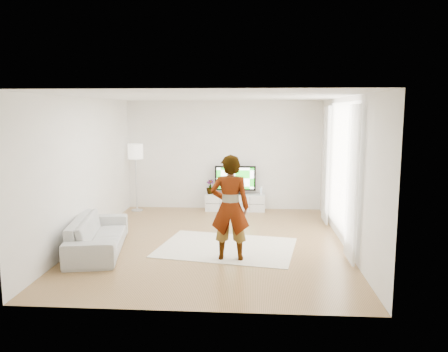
# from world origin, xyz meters

# --- Properties ---
(floor) EXTENTS (6.00, 6.00, 0.00)m
(floor) POSITION_xyz_m (0.00, 0.00, 0.00)
(floor) COLOR #A77B4B
(floor) RESTS_ON ground
(ceiling) EXTENTS (6.00, 6.00, 0.00)m
(ceiling) POSITION_xyz_m (0.00, 0.00, 2.80)
(ceiling) COLOR white
(ceiling) RESTS_ON wall_back
(wall_left) EXTENTS (0.02, 6.00, 2.80)m
(wall_left) POSITION_xyz_m (-2.50, 0.00, 1.40)
(wall_left) COLOR white
(wall_left) RESTS_ON floor
(wall_right) EXTENTS (0.02, 6.00, 2.80)m
(wall_right) POSITION_xyz_m (2.50, 0.00, 1.40)
(wall_right) COLOR white
(wall_right) RESTS_ON floor
(wall_back) EXTENTS (5.00, 0.02, 2.80)m
(wall_back) POSITION_xyz_m (0.00, 3.00, 1.40)
(wall_back) COLOR white
(wall_back) RESTS_ON floor
(wall_front) EXTENTS (5.00, 0.02, 2.80)m
(wall_front) POSITION_xyz_m (0.00, -3.00, 1.40)
(wall_front) COLOR white
(wall_front) RESTS_ON floor
(window) EXTENTS (0.01, 2.60, 2.50)m
(window) POSITION_xyz_m (2.48, 0.30, 1.45)
(window) COLOR white
(window) RESTS_ON wall_right
(curtain_near) EXTENTS (0.04, 0.70, 2.60)m
(curtain_near) POSITION_xyz_m (2.40, -1.00, 1.35)
(curtain_near) COLOR white
(curtain_near) RESTS_ON floor
(curtain_far) EXTENTS (0.04, 0.70, 2.60)m
(curtain_far) POSITION_xyz_m (2.40, 1.60, 1.35)
(curtain_far) COLOR white
(curtain_far) RESTS_ON floor
(media_console) EXTENTS (1.51, 0.43, 0.43)m
(media_console) POSITION_xyz_m (0.32, 2.76, 0.21)
(media_console) COLOR silver
(media_console) RESTS_ON floor
(television) EXTENTS (1.04, 0.20, 0.73)m
(television) POSITION_xyz_m (0.32, 2.79, 0.82)
(television) COLOR black
(television) RESTS_ON media_console
(game_console) EXTENTS (0.05, 0.16, 0.22)m
(game_console) POSITION_xyz_m (0.98, 2.76, 0.53)
(game_console) COLOR white
(game_console) RESTS_ON media_console
(potted_plant) EXTENTS (0.25, 0.25, 0.37)m
(potted_plant) POSITION_xyz_m (-0.33, 2.77, 0.61)
(potted_plant) COLOR #3F7238
(potted_plant) RESTS_ON media_console
(rug) EXTENTS (2.73, 2.17, 0.01)m
(rug) POSITION_xyz_m (0.29, -0.35, 0.01)
(rug) COLOR beige
(rug) RESTS_ON floor
(player) EXTENTS (0.66, 0.44, 1.81)m
(player) POSITION_xyz_m (0.38, -0.99, 0.92)
(player) COLOR #334772
(player) RESTS_ON rug
(sofa) EXTENTS (1.21, 2.26, 0.63)m
(sofa) POSITION_xyz_m (-2.04, -0.69, 0.31)
(sofa) COLOR #B4B4AF
(sofa) RESTS_ON floor
(floor_lamp) EXTENTS (0.38, 0.38, 1.71)m
(floor_lamp) POSITION_xyz_m (-2.20, 2.57, 1.45)
(floor_lamp) COLOR silver
(floor_lamp) RESTS_ON floor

